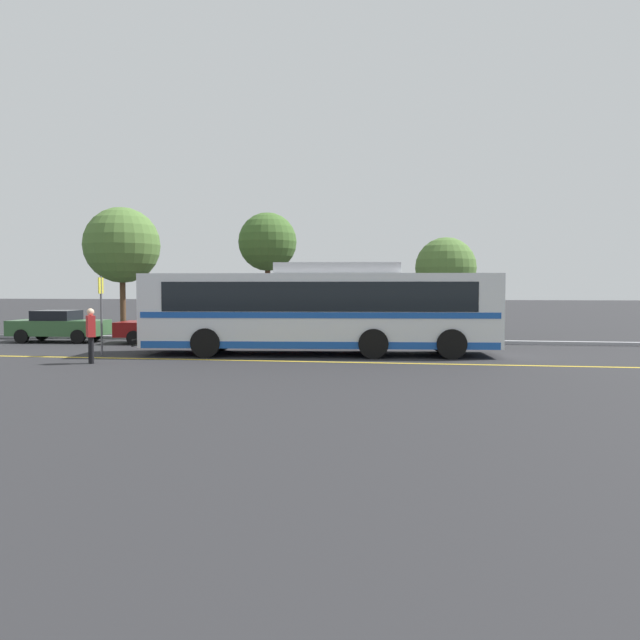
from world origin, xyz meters
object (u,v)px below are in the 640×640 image
at_px(parked_car_0, 59,326).
at_px(parked_car_1, 177,327).
at_px(pedestrian_0, 91,332).
at_px(bus_stop_sign, 101,306).
at_px(tree_2, 446,268).
at_px(tree_1, 122,245).
at_px(parked_car_2, 314,327).
at_px(tree_0, 268,242).
at_px(transit_bus, 321,308).

distance_m(parked_car_0, parked_car_1, 5.39).
bearing_deg(parked_car_1, pedestrian_0, 176.31).
distance_m(bus_stop_sign, tree_2, 16.91).
relative_size(pedestrian_0, tree_1, 0.27).
height_order(parked_car_1, pedestrian_0, pedestrian_0).
relative_size(parked_car_2, tree_0, 0.78).
xyz_separation_m(parked_car_0, pedestrian_0, (5.45, -7.11, 0.27)).
height_order(transit_bus, tree_2, tree_2).
bearing_deg(tree_0, tree_2, -0.41).
xyz_separation_m(parked_car_2, tree_2, (5.58, 6.64, 2.60)).
distance_m(parked_car_1, parked_car_2, 5.93).
relative_size(parked_car_2, bus_stop_sign, 1.77).
relative_size(transit_bus, parked_car_0, 3.09).
distance_m(parked_car_2, tree_2, 9.06).
distance_m(parked_car_0, tree_1, 5.66).
bearing_deg(parked_car_0, parked_car_1, 86.13).
xyz_separation_m(transit_bus, tree_1, (-11.16, 7.52, 2.84)).
xyz_separation_m(parked_car_0, tree_2, (16.90, 6.68, 2.65)).
height_order(parked_car_0, parked_car_2, parked_car_2).
distance_m(bus_stop_sign, tree_0, 12.32).
bearing_deg(pedestrian_0, tree_1, -16.57).
xyz_separation_m(pedestrian_0, tree_2, (11.44, 13.79, 2.38)).
relative_size(parked_car_1, bus_stop_sign, 1.78).
bearing_deg(tree_2, parked_car_1, -150.18).
xyz_separation_m(pedestrian_0, bus_stop_sign, (-0.89, 2.34, 0.75)).
bearing_deg(parked_car_0, tree_2, 106.85).
relative_size(transit_bus, parked_car_1, 2.59).
bearing_deg(parked_car_2, tree_0, -154.95).
distance_m(transit_bus, bus_stop_sign, 7.68).
xyz_separation_m(parked_car_0, parked_car_2, (11.31, 0.03, 0.05)).
bearing_deg(parked_car_1, tree_0, -23.80).
relative_size(parked_car_0, pedestrian_0, 2.40).
bearing_deg(parked_car_2, parked_car_0, -92.72).
xyz_separation_m(parked_car_1, tree_1, (-4.42, 4.03, 3.77)).
distance_m(transit_bus, pedestrian_0, 7.65).
xyz_separation_m(pedestrian_0, tree_0, (2.30, 13.85, 3.77)).
bearing_deg(pedestrian_0, bus_stop_sign, -17.50).
xyz_separation_m(parked_car_0, bus_stop_sign, (4.56, -4.77, 1.02)).
distance_m(parked_car_1, tree_2, 13.53).
bearing_deg(tree_0, parked_car_1, -109.57).
xyz_separation_m(parked_car_0, parked_car_1, (5.38, 0.08, 0.00)).
distance_m(transit_bus, tree_2, 11.29).
bearing_deg(bus_stop_sign, parked_car_2, -60.34).
xyz_separation_m(parked_car_0, tree_0, (7.75, 6.74, 4.04)).
bearing_deg(parked_car_1, transit_bus, -121.60).
relative_size(bus_stop_sign, tree_2, 0.57).
relative_size(pedestrian_0, tree_0, 0.27).
bearing_deg(transit_bus, parked_car_1, 56.85).
relative_size(pedestrian_0, bus_stop_sign, 0.62).
relative_size(bus_stop_sign, tree_0, 0.44).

